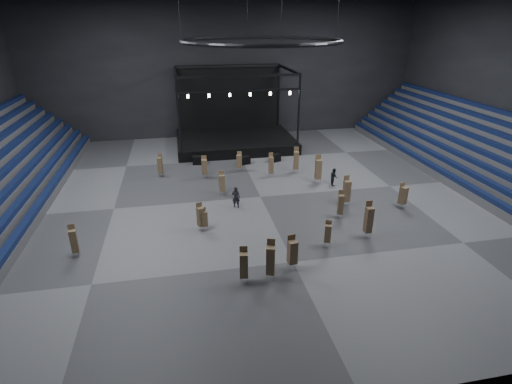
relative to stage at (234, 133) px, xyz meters
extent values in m
plane|color=#565659|center=(0.00, -16.24, -1.45)|extent=(50.00, 50.00, 0.00)
cube|color=black|center=(0.00, 4.76, 7.55)|extent=(50.00, 0.20, 18.00)
cube|color=black|center=(0.00, -37.24, 7.55)|extent=(50.00, 0.20, 18.00)
cube|color=#0D183B|center=(-18.12, -16.24, -0.50)|extent=(0.59, 40.00, 0.40)
cube|color=#0D183B|center=(-19.02, -16.24, 0.25)|extent=(0.59, 40.00, 0.40)
cube|color=#0D183B|center=(-19.91, -16.24, 1.00)|extent=(0.59, 40.00, 0.40)
cube|color=#4C4C4F|center=(21.40, -16.24, -1.08)|extent=(7.20, 40.00, 0.75)
cube|color=#0D183B|center=(18.12, -16.24, -0.50)|extent=(0.59, 40.00, 0.40)
cube|color=#4C4C4F|center=(21.85, -16.24, -0.70)|extent=(6.30, 40.00, 1.50)
cube|color=#0D183B|center=(19.02, -16.24, 0.25)|extent=(0.59, 40.00, 0.40)
cube|color=#4C4C4F|center=(22.30, -16.24, -0.33)|extent=(5.40, 40.00, 2.25)
cube|color=#0D183B|center=(19.91, -16.24, 1.00)|extent=(0.59, 40.00, 0.40)
cube|color=#4C4C4F|center=(22.75, -16.24, 0.05)|extent=(4.50, 40.00, 3.00)
cube|color=#0D183B|center=(20.82, -16.24, 1.75)|extent=(0.59, 40.00, 0.40)
cube|color=#4C4C4F|center=(23.20, -16.24, 0.42)|extent=(3.60, 40.00, 3.75)
cube|color=#0D183B|center=(21.71, -16.24, 2.50)|extent=(0.59, 40.00, 0.40)
cube|color=#4C4C4F|center=(23.65, -16.24, 0.80)|extent=(2.70, 40.00, 4.50)
cube|color=#0D183B|center=(22.61, -16.24, 3.25)|extent=(0.59, 40.00, 0.40)
cube|color=#4C4C4F|center=(24.10, -16.24, 1.17)|extent=(1.80, 40.00, 5.25)
cube|color=#0D183B|center=(23.52, -16.24, 4.00)|extent=(0.59, 40.00, 0.40)
cube|color=#4C4C4F|center=(24.55, -16.24, 1.55)|extent=(0.90, 40.00, 6.00)
cube|color=black|center=(0.00, -0.74, -0.85)|extent=(14.00, 10.00, 1.20)
cube|color=black|center=(0.00, 4.06, 3.75)|extent=(13.30, 0.30, 8.00)
cylinder|color=black|center=(-6.60, -5.34, 3.65)|extent=(0.24, 0.24, 7.80)
cylinder|color=black|center=(-6.60, 3.86, 3.65)|extent=(0.24, 0.24, 7.80)
cylinder|color=black|center=(6.60, -5.34, 3.65)|extent=(0.24, 0.24, 7.80)
cylinder|color=black|center=(6.60, 3.86, 3.65)|extent=(0.24, 0.24, 7.80)
cube|color=black|center=(0.00, -5.34, 7.55)|extent=(13.40, 0.25, 0.25)
cube|color=black|center=(0.00, 3.86, 7.55)|extent=(13.40, 0.25, 0.25)
cube|color=black|center=(0.00, -5.34, 6.05)|extent=(13.40, 0.20, 0.20)
cylinder|color=white|center=(-5.50, -5.34, 5.65)|extent=(0.24, 0.24, 0.35)
cylinder|color=white|center=(-3.30, -5.34, 5.65)|extent=(0.24, 0.24, 0.35)
cylinder|color=white|center=(-1.10, -5.34, 5.65)|extent=(0.24, 0.24, 0.35)
cylinder|color=white|center=(1.10, -5.34, 5.65)|extent=(0.24, 0.24, 0.35)
cylinder|color=white|center=(3.30, -5.34, 5.65)|extent=(0.24, 0.24, 0.35)
cylinder|color=white|center=(5.50, -5.34, 5.65)|extent=(0.24, 0.24, 0.35)
torus|color=black|center=(0.00, -16.24, 11.55)|extent=(12.30, 12.30, 0.30)
cylinder|color=black|center=(6.00, -16.24, 14.05)|extent=(0.04, 0.04, 5.00)
cylinder|color=black|center=(0.00, -10.24, 14.05)|extent=(0.04, 0.04, 5.00)
cylinder|color=black|center=(-6.00, -16.24, 14.05)|extent=(0.04, 0.04, 5.00)
cylinder|color=black|center=(0.00, -22.24, 14.05)|extent=(0.04, 0.04, 5.00)
cube|color=black|center=(-4.79, -6.52, -1.00)|extent=(1.44, 0.86, 0.90)
cube|color=black|center=(0.01, -7.41, -1.03)|extent=(1.41, 1.01, 0.85)
cube|color=black|center=(3.48, -7.25, -1.03)|extent=(1.39, 1.02, 0.84)
cylinder|color=silver|center=(-8.94, -9.57, -1.28)|extent=(0.03, 0.03, 0.35)
cylinder|color=silver|center=(-8.94, -9.24, -1.28)|extent=(0.03, 0.03, 0.35)
cylinder|color=silver|center=(-8.61, -9.57, -1.28)|extent=(0.03, 0.03, 0.35)
cylinder|color=silver|center=(-8.61, -9.24, -1.28)|extent=(0.03, 0.03, 0.35)
cube|color=#8D724D|center=(-8.78, -9.41, -0.29)|extent=(0.54, 0.54, 1.62)
cube|color=#8D724D|center=(-8.72, -9.25, 0.47)|extent=(0.39, 0.19, 0.89)
cylinder|color=silver|center=(-5.76, -21.50, -1.26)|extent=(0.03, 0.03, 0.39)
cylinder|color=silver|center=(-5.76, -21.14, -1.26)|extent=(0.03, 0.03, 0.39)
cylinder|color=silver|center=(-5.39, -21.50, -1.26)|extent=(0.03, 0.03, 0.39)
cylinder|color=silver|center=(-5.39, -21.14, -1.26)|extent=(0.03, 0.03, 0.39)
cube|color=#8D724D|center=(-5.57, -21.32, -0.32)|extent=(0.60, 0.60, 1.48)
cube|color=#8D724D|center=(-5.64, -21.14, 0.37)|extent=(0.44, 0.22, 0.82)
cylinder|color=silver|center=(5.81, -14.35, -1.22)|extent=(0.03, 0.03, 0.46)
cylinder|color=silver|center=(5.81, -13.91, -1.22)|extent=(0.03, 0.03, 0.46)
cylinder|color=silver|center=(6.25, -14.35, -1.22)|extent=(0.03, 0.03, 0.46)
cylinder|color=silver|center=(6.25, -13.91, -1.22)|extent=(0.03, 0.03, 0.46)
cube|color=#8D724D|center=(6.03, -14.13, -0.04)|extent=(0.58, 0.58, 1.90)
cube|color=#8D724D|center=(6.05, -13.90, 0.86)|extent=(0.53, 0.10, 1.04)
cylinder|color=silver|center=(1.87, -11.74, -1.27)|extent=(0.03, 0.03, 0.36)
cylinder|color=silver|center=(1.87, -11.40, -1.27)|extent=(0.03, 0.03, 0.36)
cylinder|color=silver|center=(2.21, -11.74, -1.27)|extent=(0.03, 0.03, 0.36)
cylinder|color=silver|center=(2.21, -11.40, -1.27)|extent=(0.03, 0.03, 0.36)
cube|color=#8D724D|center=(2.04, -11.57, -0.25)|extent=(0.43, 0.43, 1.68)
cube|color=#8D724D|center=(2.04, -11.39, 0.54)|extent=(0.41, 0.06, 0.93)
cylinder|color=silver|center=(-3.46, -15.29, -1.25)|extent=(0.03, 0.03, 0.40)
cylinder|color=silver|center=(-3.46, -14.91, -1.25)|extent=(0.03, 0.03, 0.40)
cylinder|color=silver|center=(-3.08, -15.29, -1.25)|extent=(0.03, 0.03, 0.40)
cylinder|color=silver|center=(-3.08, -14.91, -1.25)|extent=(0.03, 0.03, 0.40)
cube|color=#8D724D|center=(-3.27, -15.10, -0.31)|extent=(0.51, 0.51, 1.48)
cube|color=#8D724D|center=(-3.28, -14.90, 0.38)|extent=(0.47, 0.09, 0.81)
cylinder|color=silver|center=(5.19, -21.54, -1.27)|extent=(0.03, 0.03, 0.35)
cylinder|color=silver|center=(5.19, -21.21, -1.27)|extent=(0.03, 0.03, 0.35)
cylinder|color=silver|center=(5.53, -21.54, -1.27)|extent=(0.03, 0.03, 0.35)
cylinder|color=silver|center=(5.53, -21.21, -1.27)|extent=(0.03, 0.03, 0.35)
cube|color=#8D724D|center=(5.36, -21.37, -0.30)|extent=(0.50, 0.50, 1.60)
cube|color=#8D724D|center=(5.40, -21.20, 0.46)|extent=(0.41, 0.13, 0.88)
cylinder|color=silver|center=(10.88, -20.96, -1.23)|extent=(0.03, 0.03, 0.44)
cylinder|color=silver|center=(10.88, -20.54, -1.23)|extent=(0.03, 0.03, 0.44)
cylinder|color=silver|center=(11.30, -20.96, -1.23)|extent=(0.03, 0.03, 0.44)
cylinder|color=silver|center=(11.30, -20.54, -1.23)|extent=(0.03, 0.03, 0.44)
cube|color=#8D724D|center=(11.09, -20.75, -0.27)|extent=(0.70, 0.70, 1.47)
cube|color=#8D724D|center=(11.00, -20.55, 0.42)|extent=(0.50, 0.26, 0.81)
cylinder|color=silver|center=(5.95, -24.81, -1.24)|extent=(0.03, 0.03, 0.41)
cylinder|color=silver|center=(5.95, -24.42, -1.24)|extent=(0.03, 0.03, 0.41)
cylinder|color=silver|center=(6.35, -24.81, -1.24)|extent=(0.03, 0.03, 0.41)
cylinder|color=silver|center=(6.35, -24.42, -1.24)|extent=(0.03, 0.03, 0.41)
cube|color=#8D724D|center=(6.15, -24.61, -0.07)|extent=(0.51, 0.51, 1.93)
cube|color=#8D724D|center=(6.14, -24.41, 0.85)|extent=(0.48, 0.07, 1.06)
cylinder|color=silver|center=(-0.50, -27.64, -1.23)|extent=(0.03, 0.03, 0.45)
cylinder|color=silver|center=(-0.50, -27.22, -1.23)|extent=(0.03, 0.03, 0.45)
cylinder|color=silver|center=(-0.08, -27.64, -1.23)|extent=(0.03, 0.03, 0.45)
cylinder|color=silver|center=(-0.08, -27.22, -1.23)|extent=(0.03, 0.03, 0.45)
cube|color=#8D724D|center=(-0.29, -27.43, -0.23)|extent=(0.61, 0.61, 1.54)
cube|color=#8D724D|center=(-0.32, -27.21, 0.49)|extent=(0.52, 0.14, 0.85)
cylinder|color=silver|center=(-2.08, -28.43, -1.24)|extent=(0.03, 0.03, 0.42)
cylinder|color=silver|center=(-2.08, -28.04, -1.24)|extent=(0.03, 0.03, 0.42)
cylinder|color=silver|center=(-1.68, -28.43, -1.24)|extent=(0.03, 0.03, 0.42)
cylinder|color=silver|center=(-1.68, -28.04, -1.24)|extent=(0.03, 0.03, 0.42)
cube|color=#8D724D|center=(-1.88, -28.24, -0.11)|extent=(0.63, 0.63, 1.84)
cube|color=#8D724D|center=(-1.81, -28.04, 0.75)|extent=(0.48, 0.20, 1.01)
cylinder|color=silver|center=(2.69, -25.43, -1.27)|extent=(0.03, 0.03, 0.36)
cylinder|color=silver|center=(2.69, -25.09, -1.27)|extent=(0.03, 0.03, 0.36)
cylinder|color=silver|center=(3.04, -25.43, -1.27)|extent=(0.03, 0.03, 0.36)
cylinder|color=silver|center=(3.04, -25.09, -1.27)|extent=(0.03, 0.03, 0.36)
cube|color=#8D724D|center=(2.86, -25.26, -0.45)|extent=(0.56, 0.56, 1.28)
cube|color=#8D724D|center=(2.93, -25.09, 0.14)|extent=(0.41, 0.20, 0.70)
cylinder|color=silver|center=(4.58, -11.19, -1.25)|extent=(0.03, 0.03, 0.41)
cylinder|color=silver|center=(4.58, -10.80, -1.25)|extent=(0.03, 0.03, 0.41)
cylinder|color=silver|center=(4.97, -11.19, -1.25)|extent=(0.03, 0.03, 0.41)
cylinder|color=silver|center=(4.97, -10.80, -1.25)|extent=(0.03, 0.03, 0.41)
cube|color=#8D724D|center=(4.78, -11.00, -0.12)|extent=(0.58, 0.58, 1.84)
cube|color=#8D724D|center=(4.82, -10.80, 0.75)|extent=(0.47, 0.15, 1.01)
cylinder|color=silver|center=(-5.49, -21.50, -1.27)|extent=(0.03, 0.03, 0.35)
cylinder|color=silver|center=(-5.49, -21.17, -1.27)|extent=(0.03, 0.03, 0.35)
cylinder|color=silver|center=(-5.16, -21.50, -1.27)|extent=(0.03, 0.03, 0.35)
cylinder|color=silver|center=(-5.16, -21.17, -1.27)|extent=(0.03, 0.03, 0.35)
cube|color=#8D724D|center=(-5.33, -21.33, -0.50)|extent=(0.52, 0.52, 1.19)
cube|color=#8D724D|center=(-5.37, -21.16, 0.04)|extent=(0.41, 0.16, 0.65)
cylinder|color=silver|center=(-3.69, -28.43, -1.25)|extent=(0.03, 0.03, 0.41)
cylinder|color=silver|center=(-3.69, -28.04, -1.25)|extent=(0.03, 0.03, 0.41)
cylinder|color=silver|center=(-3.31, -28.43, -1.25)|extent=(0.03, 0.03, 0.41)
cylinder|color=silver|center=(-3.31, -28.04, -1.25)|extent=(0.03, 0.03, 0.41)
cube|color=#8D724D|center=(-3.50, -28.24, -0.24)|extent=(0.55, 0.55, 1.60)
cube|color=#8D724D|center=(-3.47, -28.03, 0.51)|extent=(0.47, 0.13, 0.88)
cylinder|color=silver|center=(6.52, -19.55, -1.24)|extent=(0.03, 0.03, 0.42)
cylinder|color=silver|center=(6.52, -19.15, -1.24)|extent=(0.03, 0.03, 0.42)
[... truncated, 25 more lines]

